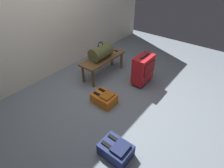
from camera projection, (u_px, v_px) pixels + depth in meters
The scene contains 8 objects.
ground_plane at pixel (113, 103), 2.97m from camera, with size 6.60×6.60×0.00m, color slate.
back_wall at pixel (38, 0), 2.96m from camera, with size 6.00×0.10×2.80m, color silver.
bench at pixel (103, 60), 3.49m from camera, with size 1.00×0.36×0.40m.
duffel_bag_olive at pixel (101, 52), 3.34m from camera, with size 0.44×0.26×0.34m.
cell_phone at pixel (116, 51), 3.66m from camera, with size 0.07×0.14×0.01m.
suitcase_upright_red at pixel (143, 69), 3.27m from camera, with size 0.44×0.26×0.60m.
backpack_orange at pixel (104, 98), 2.92m from camera, with size 0.28×0.38×0.21m.
backpack_navy at pixel (116, 150), 2.15m from camera, with size 0.28×0.38×0.21m.
Camera 1 is at (-1.76, -1.36, 2.00)m, focal length 28.45 mm.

